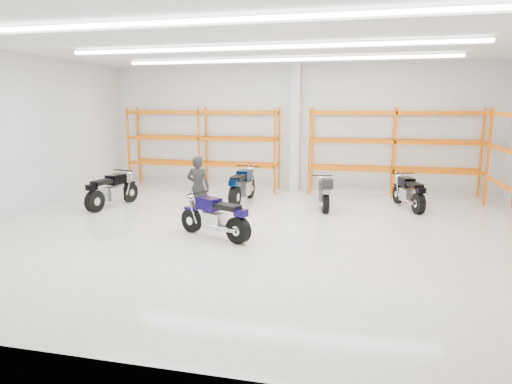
% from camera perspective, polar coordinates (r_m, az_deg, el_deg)
% --- Properties ---
extents(ground, '(14.00, 14.00, 0.00)m').
position_cam_1_polar(ground, '(11.17, 0.30, -5.04)').
color(ground, silver).
rests_on(ground, ground).
extents(room_shell, '(14.02, 12.02, 4.51)m').
position_cam_1_polar(room_shell, '(10.79, 0.35, 12.03)').
color(room_shell, silver).
rests_on(room_shell, ground).
extents(motorcycle_main, '(1.97, 1.06, 1.03)m').
position_cam_1_polar(motorcycle_main, '(10.57, -4.92, -3.29)').
color(motorcycle_main, black).
rests_on(motorcycle_main, ground).
extents(motorcycle_back_a, '(0.83, 2.19, 1.08)m').
position_cam_1_polar(motorcycle_back_a, '(14.43, -17.73, 0.10)').
color(motorcycle_back_a, black).
rests_on(motorcycle_back_a, ground).
extents(motorcycle_back_b, '(0.77, 2.32, 1.14)m').
position_cam_1_polar(motorcycle_back_b, '(14.34, -1.78, 0.65)').
color(motorcycle_back_b, black).
rests_on(motorcycle_back_b, ground).
extents(motorcycle_back_c, '(0.75, 1.99, 1.02)m').
position_cam_1_polar(motorcycle_back_c, '(13.68, 8.49, -0.13)').
color(motorcycle_back_c, black).
rests_on(motorcycle_back_c, ground).
extents(motorcycle_back_d, '(0.90, 2.00, 1.02)m').
position_cam_1_polar(motorcycle_back_d, '(14.30, 18.61, -0.17)').
color(motorcycle_back_d, black).
rests_on(motorcycle_back_d, ground).
extents(standing_man, '(0.64, 0.43, 1.71)m').
position_cam_1_polar(standing_man, '(12.55, -7.24, 0.62)').
color(standing_man, black).
rests_on(standing_man, ground).
extents(structural_column, '(0.32, 0.32, 4.50)m').
position_cam_1_polar(structural_column, '(16.50, 4.95, 7.93)').
color(structural_column, white).
rests_on(structural_column, ground).
extents(pallet_racking_back_left, '(5.67, 0.87, 3.00)m').
position_cam_1_polar(pallet_racking_back_left, '(17.04, -6.70, 6.42)').
color(pallet_racking_back_left, '#DE5B14').
rests_on(pallet_racking_back_left, ground).
extents(pallet_racking_back_right, '(5.67, 0.87, 3.00)m').
position_cam_1_polar(pallet_racking_back_right, '(16.03, 16.90, 5.77)').
color(pallet_racking_back_right, '#DE5B14').
rests_on(pallet_racking_back_right, ground).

